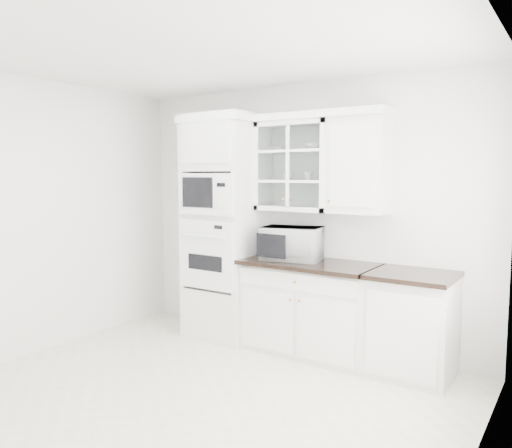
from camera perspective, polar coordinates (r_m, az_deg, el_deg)
The scene contains 13 objects.
ground at distance 4.19m, azimuth -7.23°, elevation -19.23°, with size 4.00×3.50×0.01m, color beige.
room_shell at distance 4.14m, azimuth -3.62°, elevation 5.83°, with size 4.00×3.50×2.70m.
oven_column at distance 5.41m, azimuth -3.58°, elevation -0.36°, with size 0.76×0.68×2.40m.
base_cabinet_run at distance 5.02m, azimuth 6.22°, elevation -9.41°, with size 1.32×0.67×0.92m.
extra_base_cabinet at distance 4.67m, azimuth 17.38°, elevation -10.81°, with size 0.72×0.67×0.92m.
upper_cabinet_glass at distance 5.09m, azimuth 4.59°, elevation 6.59°, with size 0.80×0.33×0.90m.
upper_cabinet_solid at distance 4.80m, azimuth 11.69°, elevation 6.55°, with size 0.55×0.33×0.90m, color white.
crown_molding at distance 5.15m, azimuth 3.45°, elevation 11.99°, with size 2.14×0.38×0.07m, color white.
countertop_microwave at distance 5.00m, azimuth 4.19°, elevation -2.19°, with size 0.57×0.47×0.33m, color white.
bowl_a at distance 5.18m, azimuth 2.64°, elevation 8.61°, with size 0.19×0.19×0.05m, color white.
bowl_b at distance 5.00m, azimuth 6.75°, elevation 8.78°, with size 0.20×0.20×0.06m, color white.
cup_a at distance 5.15m, azimuth 3.62°, elevation 5.54°, with size 0.12×0.12×0.09m, color white.
cup_b at distance 5.01m, azimuth 6.02°, elevation 5.47°, with size 0.09×0.09×0.08m, color white.
Camera 1 is at (2.50, -2.86, 1.77)m, focal length 35.00 mm.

